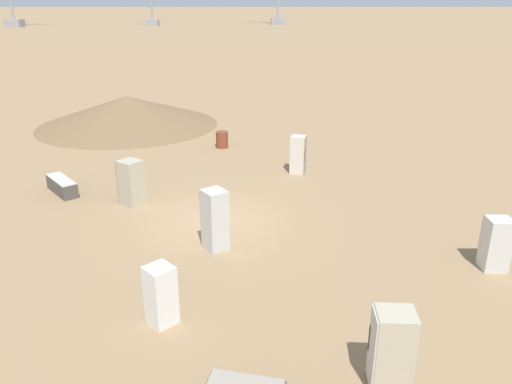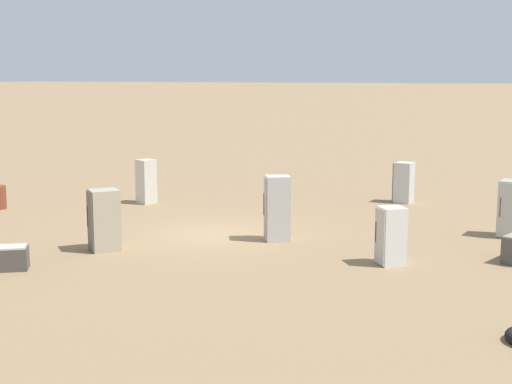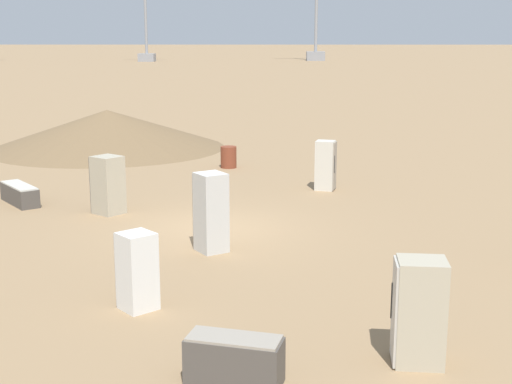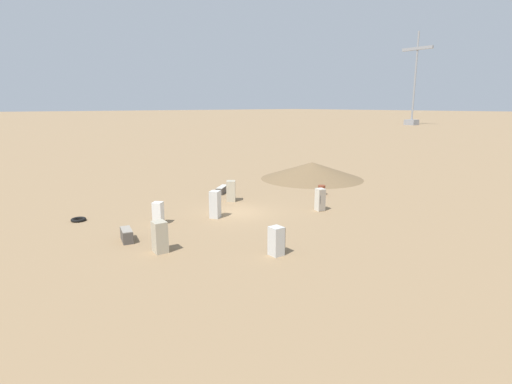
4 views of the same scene
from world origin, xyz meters
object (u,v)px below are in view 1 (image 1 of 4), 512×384
at_px(discarded_fridge_1, 160,295).
at_px(discarded_fridge_7, 62,186).
at_px(discarded_fridge_2, 215,220).
at_px(discarded_fridge_6, 496,244).
at_px(discarded_fridge_0, 131,182).
at_px(discarded_fridge_5, 392,350).
at_px(discarded_fridge_4, 298,155).
at_px(rusty_barrel, 222,140).

distance_m(discarded_fridge_1, discarded_fridge_7, 9.96).
relative_size(discarded_fridge_2, discarded_fridge_6, 1.24).
xyz_separation_m(discarded_fridge_0, discarded_fridge_7, (2.97, -1.17, -0.54)).
bearing_deg(discarded_fridge_5, discarded_fridge_2, 36.84).
xyz_separation_m(discarded_fridge_5, discarded_fridge_6, (-4.19, -4.46, -0.08)).
xyz_separation_m(discarded_fridge_0, discarded_fridge_2, (-3.24, 3.64, 0.11)).
bearing_deg(discarded_fridge_5, discarded_fridge_1, 70.19).
relative_size(discarded_fridge_0, discarded_fridge_7, 0.90).
bearing_deg(discarded_fridge_7, discarded_fridge_0, -59.55).
distance_m(discarded_fridge_1, discarded_fridge_5, 5.23).
bearing_deg(discarded_fridge_7, discarded_fridge_4, -25.02).
xyz_separation_m(discarded_fridge_5, rusty_barrel, (3.86, -16.95, -0.42)).
bearing_deg(rusty_barrel, discarded_fridge_0, 67.59).
relative_size(discarded_fridge_5, rusty_barrel, 2.01).
relative_size(discarded_fridge_4, discarded_fridge_5, 0.98).
distance_m(discarded_fridge_0, discarded_fridge_6, 12.21).
distance_m(discarded_fridge_0, discarded_fridge_5, 11.78).
height_order(discarded_fridge_0, discarded_fridge_2, discarded_fridge_2).
bearing_deg(discarded_fridge_2, discarded_fridge_5, -91.20).
distance_m(discarded_fridge_2, discarded_fridge_5, 6.95).
bearing_deg(rusty_barrel, discarded_fridge_2, 90.98).
bearing_deg(discarded_fridge_4, discarded_fridge_1, -6.62).
xyz_separation_m(discarded_fridge_1, discarded_fridge_2, (-1.08, -3.71, 0.21)).
bearing_deg(discarded_fridge_2, discarded_fridge_0, 98.61).
bearing_deg(discarded_fridge_0, discarded_fridge_2, -100.06).
xyz_separation_m(discarded_fridge_1, discarded_fridge_7, (5.14, -8.52, -0.44)).
distance_m(discarded_fridge_2, discarded_fridge_6, 7.99).
bearing_deg(discarded_fridge_0, discarded_fridge_4, -24.37).
height_order(discarded_fridge_1, rusty_barrel, discarded_fridge_1).
height_order(discarded_fridge_1, discarded_fridge_4, discarded_fridge_4).
distance_m(discarded_fridge_2, discarded_fridge_4, 7.73).
relative_size(discarded_fridge_0, discarded_fridge_4, 1.02).
height_order(discarded_fridge_1, discarded_fridge_6, discarded_fridge_6).
xyz_separation_m(discarded_fridge_7, rusty_barrel, (-6.03, -6.24, 0.12)).
bearing_deg(discarded_fridge_2, discarded_fridge_7, 109.18).
bearing_deg(rusty_barrel, discarded_fridge_5, 102.82).
bearing_deg(discarded_fridge_0, discarded_fridge_6, -76.34).
bearing_deg(discarded_fridge_5, discarded_fridge_0, 40.89).
xyz_separation_m(discarded_fridge_1, discarded_fridge_6, (-8.93, -2.27, 0.03)).
bearing_deg(rusty_barrel, discarded_fridge_6, 122.79).
height_order(discarded_fridge_4, rusty_barrel, discarded_fridge_4).
xyz_separation_m(discarded_fridge_4, discarded_fridge_7, (9.47, 2.19, -0.53)).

